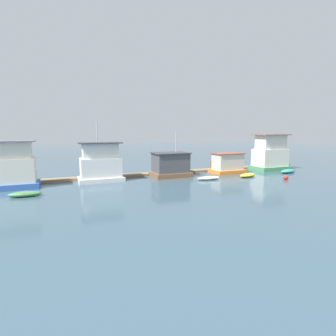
% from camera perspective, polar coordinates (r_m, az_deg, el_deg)
% --- Properties ---
extents(ground_plane, '(200.00, 200.00, 0.00)m').
position_cam_1_polar(ground_plane, '(36.58, -0.61, -1.97)').
color(ground_plane, '#385160').
extents(dock_walkway, '(51.00, 1.80, 0.30)m').
position_cam_1_polar(dock_walkway, '(39.02, -2.11, -1.12)').
color(dock_walkway, '#846B4C').
rests_on(dock_walkway, ground_plane).
extents(houseboat_blue, '(7.35, 3.26, 5.30)m').
position_cam_1_polar(houseboat_blue, '(33.91, -32.54, 0.05)').
color(houseboat_blue, '#3866B7').
rests_on(houseboat_blue, ground_plane).
extents(houseboat_white, '(5.54, 3.34, 7.60)m').
position_cam_1_polar(houseboat_white, '(34.37, -14.45, 0.83)').
color(houseboat_white, white).
rests_on(houseboat_white, ground_plane).
extents(houseboat_brown, '(5.24, 3.84, 6.28)m').
position_cam_1_polar(houseboat_brown, '(36.85, 0.55, 0.65)').
color(houseboat_brown, brown).
rests_on(houseboat_brown, ground_plane).
extents(houseboat_orange, '(5.02, 3.37, 3.05)m').
position_cam_1_polar(houseboat_orange, '(41.27, 12.83, 0.96)').
color(houseboat_orange, orange).
rests_on(houseboat_orange, ground_plane).
extents(houseboat_green, '(6.01, 4.04, 5.84)m').
position_cam_1_polar(houseboat_green, '(46.62, 21.35, 2.81)').
color(houseboat_green, '#4C9360').
rests_on(houseboat_green, ground_plane).
extents(dinghy_green, '(3.05, 1.23, 0.52)m').
position_cam_1_polar(dinghy_green, '(29.20, -28.67, -4.99)').
color(dinghy_green, '#47844C').
rests_on(dinghy_green, ground_plane).
extents(dinghy_white, '(3.37, 1.18, 0.44)m').
position_cam_1_polar(dinghy_white, '(34.95, 8.83, -2.17)').
color(dinghy_white, white).
rests_on(dinghy_white, ground_plane).
extents(dinghy_yellow, '(3.27, 2.06, 0.47)m').
position_cam_1_polar(dinghy_yellow, '(38.43, 16.94, -1.48)').
color(dinghy_yellow, yellow).
rests_on(dinghy_yellow, ground_plane).
extents(dinghy_teal, '(3.35, 1.89, 0.53)m').
position_cam_1_polar(dinghy_teal, '(44.28, 24.66, -0.61)').
color(dinghy_teal, teal).
rests_on(dinghy_teal, ground_plane).
extents(mooring_post_far_left, '(0.21, 0.21, 2.16)m').
position_cam_1_polar(mooring_post_far_left, '(35.41, -27.83, -1.47)').
color(mooring_post_far_left, brown).
rests_on(mooring_post_far_left, ground_plane).
extents(mooring_post_near_right, '(0.28, 0.28, 1.78)m').
position_cam_1_polar(mooring_post_near_right, '(41.60, 9.26, 0.38)').
color(mooring_post_near_right, brown).
rests_on(mooring_post_near_right, ground_plane).
extents(buoy_red, '(0.64, 0.64, 0.64)m').
position_cam_1_polar(buoy_red, '(37.79, 24.25, -1.87)').
color(buoy_red, red).
rests_on(buoy_red, ground_plane).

